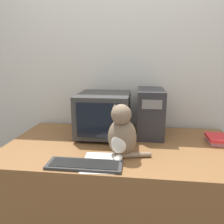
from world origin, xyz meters
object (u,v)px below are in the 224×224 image
at_px(book_stack, 217,139).
at_px(pen, 79,161).
at_px(keyboard, 84,165).
at_px(crt_monitor, 104,114).
at_px(computer_tower, 150,112).
at_px(cat, 122,134).

distance_m(book_stack, pen, 1.10).
height_order(keyboard, pen, keyboard).
distance_m(crt_monitor, computer_tower, 0.40).
bearing_deg(pen, book_stack, 23.84).
relative_size(computer_tower, book_stack, 2.00).
distance_m(keyboard, pen, 0.08).
bearing_deg(book_stack, cat, -156.04).
xyz_separation_m(crt_monitor, cat, (0.19, -0.40, -0.03)).
bearing_deg(book_stack, pen, -156.16).
xyz_separation_m(crt_monitor, keyboard, (-0.03, -0.58, -0.18)).
height_order(computer_tower, keyboard, computer_tower).
relative_size(crt_monitor, book_stack, 2.33).
bearing_deg(keyboard, cat, 39.90).
bearing_deg(keyboard, computer_tower, 56.90).
xyz_separation_m(keyboard, pen, (-0.06, 0.06, -0.01)).
relative_size(book_stack, pen, 1.57).
distance_m(computer_tower, pen, 0.79).
distance_m(keyboard, book_stack, 1.07).
bearing_deg(computer_tower, book_stack, -15.71).
bearing_deg(cat, pen, -146.10).
bearing_deg(book_stack, computer_tower, 164.29).
bearing_deg(crt_monitor, keyboard, -93.04).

